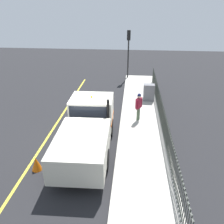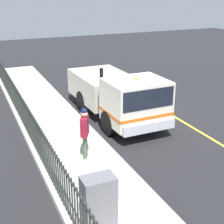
{
  "view_description": "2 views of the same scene",
  "coord_description": "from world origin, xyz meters",
  "px_view_note": "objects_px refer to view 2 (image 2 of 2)",
  "views": [
    {
      "loc": [
        2.54,
        -10.1,
        6.68
      ],
      "look_at": [
        1.55,
        0.57,
        1.49
      ],
      "focal_mm": 36.84,
      "sensor_mm": 36.0,
      "label": 1
    },
    {
      "loc": [
        6.06,
        11.48,
        5.36
      ],
      "look_at": [
        1.35,
        0.79,
        0.95
      ],
      "focal_mm": 53.91,
      "sensor_mm": 36.0,
      "label": 2
    }
  ],
  "objects_px": {
    "utility_cabinet": "(99,200)",
    "traffic_cone": "(138,95)",
    "worker_standing": "(85,128)",
    "work_truck": "(119,94)"
  },
  "relations": [
    {
      "from": "utility_cabinet",
      "to": "traffic_cone",
      "type": "height_order",
      "value": "utility_cabinet"
    },
    {
      "from": "worker_standing",
      "to": "utility_cabinet",
      "type": "relative_size",
      "value": 1.41
    },
    {
      "from": "worker_standing",
      "to": "utility_cabinet",
      "type": "distance_m",
      "value": 3.24
    },
    {
      "from": "work_truck",
      "to": "worker_standing",
      "type": "height_order",
      "value": "work_truck"
    },
    {
      "from": "traffic_cone",
      "to": "utility_cabinet",
      "type": "bearing_deg",
      "value": 56.61
    },
    {
      "from": "work_truck",
      "to": "traffic_cone",
      "type": "relative_size",
      "value": 9.43
    },
    {
      "from": "work_truck",
      "to": "utility_cabinet",
      "type": "xyz_separation_m",
      "value": [
        3.27,
        5.98,
        -0.4
      ]
    },
    {
      "from": "worker_standing",
      "to": "traffic_cone",
      "type": "relative_size",
      "value": 2.69
    },
    {
      "from": "worker_standing",
      "to": "traffic_cone",
      "type": "bearing_deg",
      "value": -15.47
    },
    {
      "from": "work_truck",
      "to": "utility_cabinet",
      "type": "height_order",
      "value": "work_truck"
    }
  ]
}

